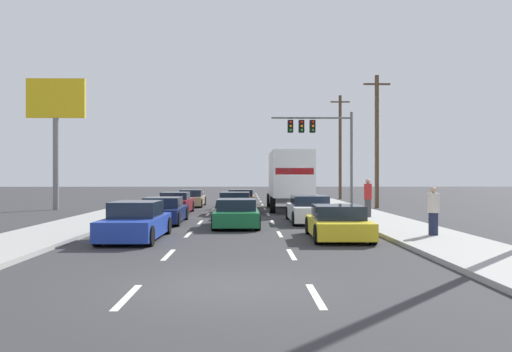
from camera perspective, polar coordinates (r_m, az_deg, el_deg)
The scene contains 20 objects.
ground_plane at distance 35.31m, azimuth -1.84°, elevation -3.53°, with size 140.00×140.00×0.00m, color #333335.
sidewalk_right at distance 30.97m, azimuth 10.68°, elevation -3.90°, with size 3.01×80.00×0.14m, color #9E9E99.
sidewalk_left at distance 31.16m, azimuth -14.51°, elevation -3.87°, with size 3.01×80.00×0.14m, color #9E9E99.
lane_markings at distance 34.46m, azimuth -1.86°, elevation -3.61°, with size 3.54×62.00×0.01m.
car_tan at distance 37.41m, azimuth -7.08°, elevation -2.50°, with size 1.83×4.53×1.19m.
car_maroon at distance 30.54m, azimuth -8.81°, elevation -3.01°, with size 1.83×4.45×1.24m.
car_navy at distance 24.45m, azimuth -10.10°, elevation -3.83°, with size 1.92×4.54×1.20m.
car_blue at distance 18.32m, azimuth -13.02°, elevation -4.97°, with size 1.88×4.50×1.31m.
car_orange at distance 36.41m, azimuth -1.66°, elevation -2.51°, with size 2.03×4.59×1.23m.
car_black at distance 30.03m, azimuth -2.31°, elevation -3.06°, with size 2.06×4.54×1.25m.
car_green at distance 22.31m, azimuth -2.17°, elevation -4.17°, with size 1.98×4.24×1.20m.
box_truck at distance 32.75m, azimuth 3.63°, elevation -0.12°, with size 2.61×8.81×3.65m.
car_white at distance 24.55m, azimuth 5.86°, elevation -3.73°, with size 1.92×4.70×1.26m.
car_yellow at distance 18.29m, azimuth 8.98°, elevation -5.14°, with size 2.06×4.07×1.16m.
traffic_signal_mast at distance 40.18m, azimuth 6.51°, elevation 4.65°, with size 6.26×0.69×7.09m.
utility_pole_mid at distance 36.01m, azimuth 13.10°, elevation 3.90°, with size 1.80×0.28×8.96m.
utility_pole_far at distance 49.22m, azimuth 9.20°, elevation 3.28°, with size 1.80×0.28×9.69m.
roadside_billboard at distance 36.02m, azimuth -21.09°, elevation 6.05°, with size 3.75×0.36×8.45m.
pedestrian_near_corner at distance 26.39m, azimuth 12.17°, elevation -2.35°, with size 0.38×0.38×1.89m.
pedestrian_mid_block at distance 18.95m, azimuth 18.85°, elevation -3.67°, with size 0.38×0.38×1.66m.
Camera 1 is at (0.43, -10.24, 2.18)m, focal length 36.51 mm.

